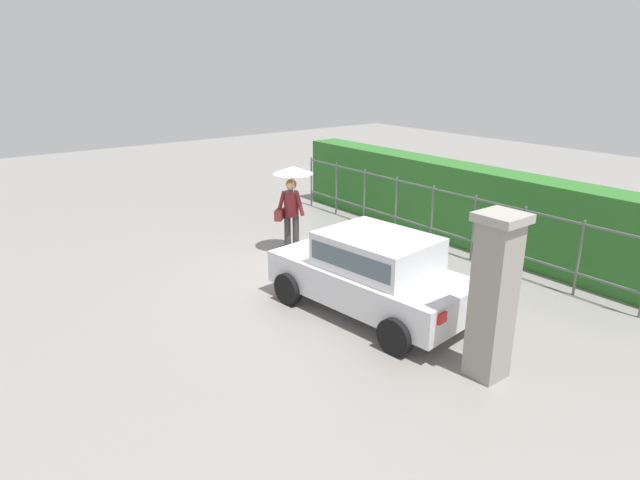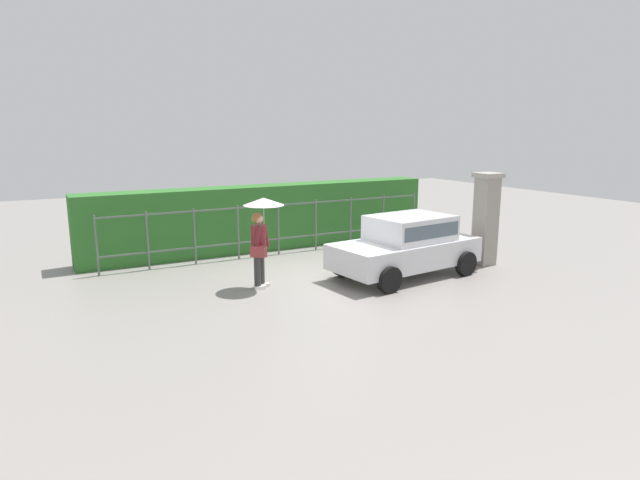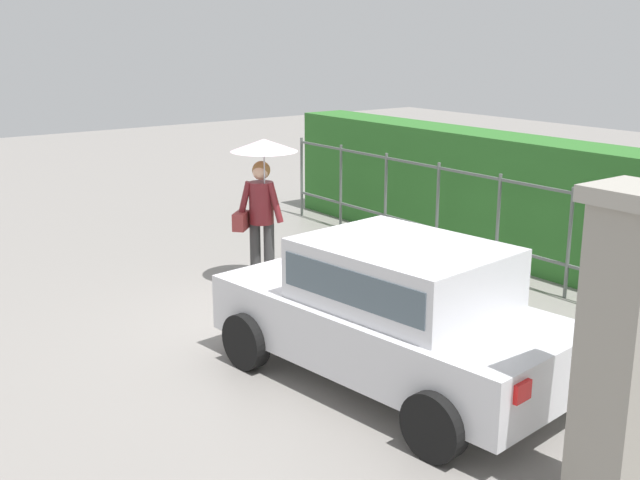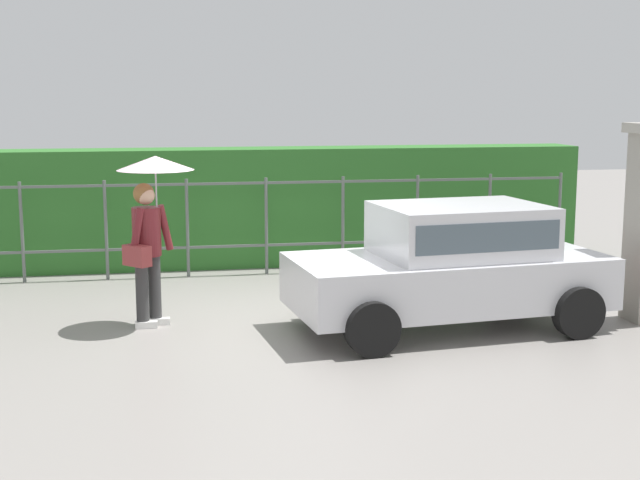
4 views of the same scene
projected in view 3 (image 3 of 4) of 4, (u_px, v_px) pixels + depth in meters
ground_plane at (330, 318)px, 9.69m from camera, size 40.00×40.00×0.00m
car at (395, 308)px, 7.68m from camera, size 3.88×2.20×1.48m
pedestrian at (262, 182)px, 10.64m from camera, size 0.91×0.91×2.05m
gate_pillar at (622, 348)px, 5.60m from camera, size 0.60×0.60×2.42m
fence_section at (498, 221)px, 11.15m from camera, size 9.71×0.05×1.50m
hedge_row at (538, 204)px, 11.62m from camera, size 10.66×0.90×1.90m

